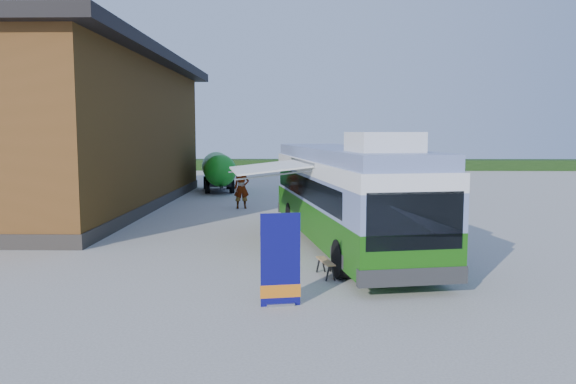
{
  "coord_description": "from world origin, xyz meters",
  "views": [
    {
      "loc": [
        0.32,
        -17.17,
        3.69
      ],
      "look_at": [
        -0.08,
        4.21,
        1.4
      ],
      "focal_mm": 35.0,
      "sensor_mm": 36.0,
      "label": 1
    }
  ],
  "objects_px": {
    "picnic_table": "(344,256)",
    "slurry_tanker": "(218,169)",
    "banner": "(280,268)",
    "person_a": "(242,188)",
    "bus": "(345,192)",
    "person_b": "(297,194)"
  },
  "relations": [
    {
      "from": "banner",
      "to": "picnic_table",
      "type": "xyz_separation_m",
      "value": [
        1.56,
        2.57,
        -0.3
      ]
    },
    {
      "from": "picnic_table",
      "to": "person_a",
      "type": "bearing_deg",
      "value": 93.93
    },
    {
      "from": "person_b",
      "to": "slurry_tanker",
      "type": "bearing_deg",
      "value": -128.96
    },
    {
      "from": "banner",
      "to": "picnic_table",
      "type": "height_order",
      "value": "banner"
    },
    {
      "from": "picnic_table",
      "to": "slurry_tanker",
      "type": "xyz_separation_m",
      "value": [
        -6.21,
        20.78,
        0.86
      ]
    },
    {
      "from": "banner",
      "to": "picnic_table",
      "type": "bearing_deg",
      "value": 48.3
    },
    {
      "from": "slurry_tanker",
      "to": "bus",
      "type": "bearing_deg",
      "value": -80.55
    },
    {
      "from": "person_a",
      "to": "person_b",
      "type": "distance_m",
      "value": 3.03
    },
    {
      "from": "person_b",
      "to": "slurry_tanker",
      "type": "height_order",
      "value": "slurry_tanker"
    },
    {
      "from": "bus",
      "to": "banner",
      "type": "bearing_deg",
      "value": -116.83
    },
    {
      "from": "bus",
      "to": "picnic_table",
      "type": "bearing_deg",
      "value": -105.11
    },
    {
      "from": "bus",
      "to": "banner",
      "type": "xyz_separation_m",
      "value": [
        -1.86,
        -6.35,
        -0.94
      ]
    },
    {
      "from": "person_a",
      "to": "slurry_tanker",
      "type": "xyz_separation_m",
      "value": [
        -2.28,
        8.05,
        0.36
      ]
    },
    {
      "from": "bus",
      "to": "person_b",
      "type": "distance_m",
      "value": 7.74
    },
    {
      "from": "bus",
      "to": "banner",
      "type": "relative_size",
      "value": 6.14
    },
    {
      "from": "person_a",
      "to": "person_b",
      "type": "height_order",
      "value": "person_a"
    },
    {
      "from": "person_b",
      "to": "bus",
      "type": "bearing_deg",
      "value": 35.0
    },
    {
      "from": "banner",
      "to": "person_b",
      "type": "relative_size",
      "value": 1.13
    },
    {
      "from": "bus",
      "to": "slurry_tanker",
      "type": "height_order",
      "value": "bus"
    },
    {
      "from": "slurry_tanker",
      "to": "picnic_table",
      "type": "bearing_deg",
      "value": -84.88
    },
    {
      "from": "banner",
      "to": "slurry_tanker",
      "type": "xyz_separation_m",
      "value": [
        -4.65,
        23.35,
        0.55
      ]
    },
    {
      "from": "person_a",
      "to": "bus",
      "type": "bearing_deg",
      "value": -78.73
    }
  ]
}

